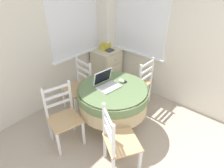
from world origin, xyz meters
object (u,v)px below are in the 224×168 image
at_px(laptop, 107,84).
at_px(cell_phone, 123,81).
at_px(dining_chair_near_right_window, 139,83).
at_px(computer_mouse, 122,81).
at_px(round_dining_table, 113,97).
at_px(dining_chair_near_back_window, 79,87).
at_px(dining_chair_left_flank, 63,117).
at_px(storage_box, 105,46).
at_px(book_on_cabinet, 108,50).
at_px(dining_chair_camera_near, 118,142).
at_px(corner_cabinet, 107,67).

xyz_separation_m(laptop, cell_phone, (0.28, -0.09, -0.05)).
xyz_separation_m(cell_phone, dining_chair_near_right_window, (0.51, 0.03, -0.29)).
bearing_deg(dining_chair_near_right_window, computer_mouse, -176.85).
bearing_deg(computer_mouse, round_dining_table, -179.46).
bearing_deg(dining_chair_near_back_window, dining_chair_left_flank, -146.99).
xyz_separation_m(dining_chair_near_back_window, storage_box, (0.98, 0.27, 0.40)).
bearing_deg(book_on_cabinet, dining_chair_camera_near, -134.85).
relative_size(dining_chair_near_right_window, dining_chair_camera_near, 1.00).
distance_m(round_dining_table, dining_chair_camera_near, 0.78).
height_order(round_dining_table, dining_chair_camera_near, dining_chair_camera_near).
xyz_separation_m(round_dining_table, computer_mouse, (0.20, 0.00, 0.19)).
bearing_deg(dining_chair_left_flank, laptop, -18.76).
xyz_separation_m(cell_phone, dining_chair_camera_near, (-0.78, -0.55, -0.29)).
relative_size(round_dining_table, cell_phone, 9.00).
bearing_deg(dining_chair_camera_near, storage_box, 46.33).
bearing_deg(dining_chair_near_right_window, dining_chair_left_flank, 168.85).
bearing_deg(cell_phone, round_dining_table, 179.98).
relative_size(cell_phone, storage_box, 0.59).
height_order(corner_cabinet, storage_box, storage_box).
bearing_deg(cell_phone, storage_box, 55.03).
bearing_deg(dining_chair_near_right_window, corner_cabinet, 78.97).
relative_size(laptop, cell_phone, 3.00).
xyz_separation_m(dining_chair_near_right_window, dining_chair_left_flank, (-1.45, 0.29, 0.00)).
height_order(laptop, dining_chair_near_back_window, laptop).
bearing_deg(round_dining_table, storage_box, 46.86).
relative_size(round_dining_table, computer_mouse, 10.23).
height_order(laptop, cell_phone, laptop).
xyz_separation_m(dining_chair_left_flank, corner_cabinet, (1.64, 0.66, -0.05)).
bearing_deg(cell_phone, computer_mouse, 177.34).
distance_m(round_dining_table, computer_mouse, 0.28).
bearing_deg(dining_chair_camera_near, dining_chair_near_right_window, 24.09).
relative_size(computer_mouse, corner_cabinet, 0.14).
height_order(dining_chair_near_right_window, storage_box, dining_chair_near_right_window).
bearing_deg(round_dining_table, computer_mouse, 0.54).
bearing_deg(corner_cabinet, laptop, -137.82).
bearing_deg(dining_chair_camera_near, computer_mouse, 36.57).
relative_size(round_dining_table, dining_chair_near_back_window, 1.16).
height_order(computer_mouse, cell_phone, computer_mouse).
bearing_deg(round_dining_table, laptop, 110.51).
distance_m(dining_chair_near_back_window, storage_box, 1.09).
height_order(round_dining_table, dining_chair_near_right_window, dining_chair_near_right_window).
xyz_separation_m(dining_chair_camera_near, storage_box, (1.50, 1.57, 0.40)).
xyz_separation_m(computer_mouse, book_on_cabinet, (0.75, 0.94, 0.03)).
bearing_deg(storage_box, computer_mouse, -126.58).
relative_size(cell_phone, dining_chair_camera_near, 0.13).
distance_m(cell_phone, storage_box, 1.25).
relative_size(round_dining_table, corner_cabinet, 1.39).
bearing_deg(dining_chair_camera_near, cell_phone, 34.97).
xyz_separation_m(dining_chair_near_right_window, book_on_cabinet, (0.19, 0.91, 0.34)).
bearing_deg(laptop, dining_chair_near_back_window, 89.44).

